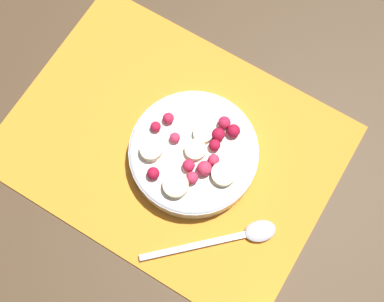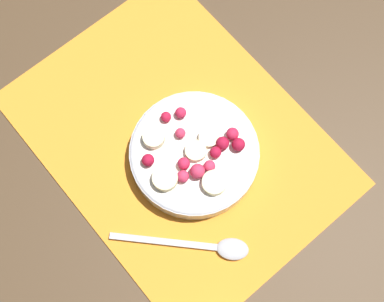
% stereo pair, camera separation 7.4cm
% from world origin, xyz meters
% --- Properties ---
extents(ground_plane, '(3.00, 3.00, 0.00)m').
position_xyz_m(ground_plane, '(0.00, 0.00, 0.00)').
color(ground_plane, '#4C3823').
extents(placemat, '(0.47, 0.35, 0.01)m').
position_xyz_m(placemat, '(0.00, 0.00, 0.00)').
color(placemat, orange).
rests_on(placemat, ground_plane).
extents(fruit_bowl, '(0.18, 0.18, 0.05)m').
position_xyz_m(fruit_bowl, '(0.04, -0.00, 0.03)').
color(fruit_bowl, silver).
rests_on(fruit_bowl, placemat).
extents(spoon, '(0.15, 0.15, 0.01)m').
position_xyz_m(spoon, '(0.15, -0.07, 0.01)').
color(spoon, '#B2B2B7').
rests_on(spoon, placemat).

